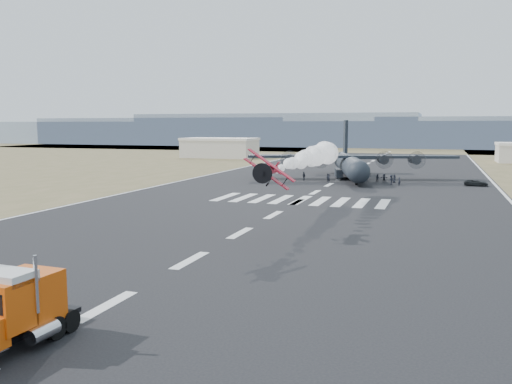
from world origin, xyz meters
The scene contains 21 objects.
ground centered at (0.00, 0.00, 0.00)m, with size 500.00×500.00×0.00m, color black.
scrub_far centered at (0.00, 230.00, 0.00)m, with size 500.00×80.00×0.00m, color brown.
runway_markings centered at (0.00, 60.00, 0.01)m, with size 60.00×260.00×0.01m, color silver, non-canonical shape.
ridge_seg_a centered at (-195.00, 260.00, 6.50)m, with size 150.00×50.00×13.00m, color gray.
ridge_seg_b centered at (-130.00, 260.00, 7.50)m, with size 150.00×50.00×15.00m, color gray.
ridge_seg_c centered at (-65.00, 260.00, 8.50)m, with size 150.00×50.00×17.00m, color gray.
ridge_seg_d centered at (0.00, 260.00, 6.50)m, with size 150.00×50.00×13.00m, color gray.
hangar_left centered at (-52.00, 145.00, 3.41)m, with size 24.50×14.50×6.70m.
semi_truck centered at (-0.83, -7.08, 1.98)m, with size 3.31×9.02×4.02m.
aerobatic_biplane centered at (3.44, 22.69, 6.69)m, with size 4.64×4.91×4.14m.
smoke_trail centered at (3.02, 48.54, 6.92)m, with size 3.46×31.84×3.46m.
transport_aircraft centered at (1.83, 85.36, 3.14)m, with size 41.80×34.17×12.19m.
support_vehicle centered at (25.96, 78.64, 0.59)m, with size 1.96×4.26×1.18m, color black.
crew_a centered at (12.58, 74.49, 0.79)m, with size 0.58×0.48×1.59m, color black.
crew_b centered at (-1.37, 77.59, 0.81)m, with size 0.79×0.49×1.62m, color black.
crew_c centered at (10.98, 76.24, 0.91)m, with size 1.17×0.54×1.81m, color black.
crew_d centered at (-6.38, 78.51, 0.87)m, with size 1.02×0.52×1.74m, color black.
crew_e centered at (11.27, 79.98, 0.78)m, with size 0.77×0.47×1.57m, color black.
crew_f centered at (9.34, 79.81, 0.83)m, with size 1.54×0.50×1.66m, color black.
crew_g centered at (-0.86, 76.30, 0.83)m, with size 0.60×0.50×1.66m, color black.
crew_h centered at (8.17, 79.33, 0.79)m, with size 0.77×0.47×1.58m, color black.
Camera 1 is at (19.07, -27.66, 11.11)m, focal length 38.00 mm.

